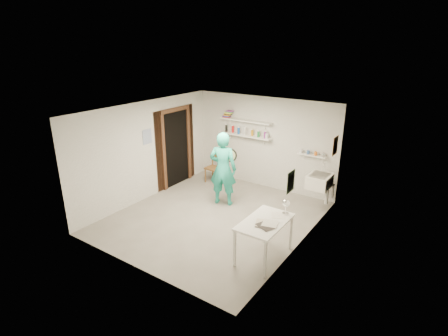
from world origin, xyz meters
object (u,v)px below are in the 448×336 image
Objects in this scene: work_table at (264,239)px; desk_lamp at (286,203)px; wall_clock at (230,155)px; man at (223,169)px; wooden_chair at (213,168)px; belfast_sink at (319,181)px.

desk_lamp is (0.18, 0.44, 0.59)m from work_table.
man is at bearing -126.36° from wall_clock.
wooden_chair is (-1.05, 0.77, -0.77)m from wall_clock.
work_table is 0.76m from desk_lamp.
wall_clock is at bearing 137.45° from work_table.
desk_lamp is (2.06, -1.01, 0.08)m from man.
belfast_sink is 2.02m from desk_lamp.
wall_clock is (0.07, 0.21, 0.30)m from man.
man is 2.43m from work_table.
wooden_chair is 5.95× the size of desk_lamp.
belfast_sink is at bearing -171.72° from man.
belfast_sink is at bearing 3.96° from wall_clock.
belfast_sink is 2.13m from wall_clock.
wall_clock is 2.59m from work_table.
man reaches higher than belfast_sink.
wooden_chair is at bearing -179.69° from belfast_sink.
belfast_sink is 0.54× the size of work_table.
man reaches higher than work_table.
belfast_sink reaches higher than wooden_chair.
wooden_chair is 0.74× the size of work_table.
belfast_sink is 1.89× the size of wall_clock.
belfast_sink is 2.23m from man.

